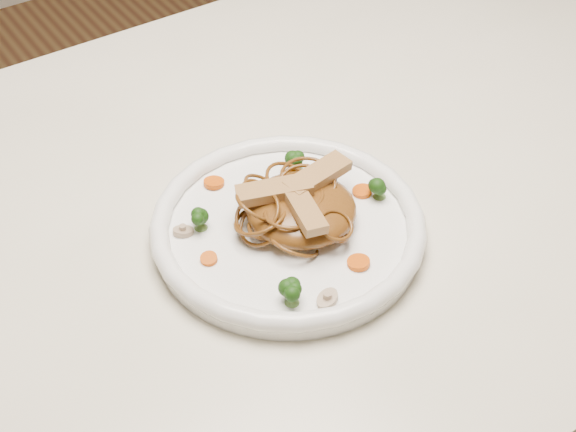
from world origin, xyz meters
TOP-DOWN VIEW (x-y plane):
  - table at (0.00, 0.00)m, footprint 1.20×0.80m
  - plate at (-0.04, -0.08)m, footprint 0.30×0.30m
  - noodle_mound at (-0.03, -0.08)m, footprint 0.13×0.13m
  - chicken_a at (0.00, -0.06)m, footprint 0.08×0.04m
  - chicken_b at (-0.05, -0.06)m, footprint 0.08×0.05m
  - chicken_c at (-0.04, -0.10)m, footprint 0.04×0.08m
  - broccoli_0 at (0.01, -0.01)m, footprint 0.03×0.03m
  - broccoli_1 at (-0.12, -0.03)m, footprint 0.03×0.03m
  - broccoli_2 at (-0.10, -0.16)m, footprint 0.03×0.03m
  - broccoli_3 at (0.06, -0.09)m, footprint 0.03×0.03m
  - carrot_0 at (0.01, -0.01)m, footprint 0.02×0.02m
  - carrot_1 at (-0.14, -0.07)m, footprint 0.02×0.02m
  - carrot_2 at (0.05, -0.08)m, footprint 0.03×0.03m
  - carrot_3 at (-0.07, 0.02)m, footprint 0.03×0.03m
  - carrot_4 at (-0.02, -0.16)m, footprint 0.03×0.03m
  - mushroom_0 at (-0.07, -0.18)m, footprint 0.03×0.03m
  - mushroom_1 at (0.03, -0.03)m, footprint 0.03×0.03m
  - mushroom_2 at (-0.14, -0.03)m, footprint 0.03×0.03m
  - mushroom_3 at (0.02, 0.00)m, footprint 0.02×0.02m

SIDE VIEW (x-z plane):
  - table at x=0.00m, z-range 0.28..1.03m
  - plate at x=-0.04m, z-range 0.75..0.77m
  - carrot_0 at x=0.01m, z-range 0.77..0.77m
  - carrot_1 at x=-0.14m, z-range 0.77..0.77m
  - carrot_2 at x=0.05m, z-range 0.77..0.77m
  - carrot_3 at x=-0.07m, z-range 0.77..0.77m
  - carrot_4 at x=-0.02m, z-range 0.77..0.77m
  - mushroom_0 at x=-0.07m, z-range 0.77..0.77m
  - mushroom_1 at x=0.03m, z-range 0.77..0.77m
  - mushroom_2 at x=-0.14m, z-range 0.77..0.77m
  - mushroom_3 at x=0.02m, z-range 0.77..0.77m
  - broccoli_3 at x=0.06m, z-range 0.77..0.79m
  - broccoli_1 at x=-0.12m, z-range 0.77..0.79m
  - broccoli_0 at x=0.01m, z-range 0.77..0.80m
  - broccoli_2 at x=-0.10m, z-range 0.77..0.80m
  - noodle_mound at x=-0.03m, z-range 0.76..0.80m
  - chicken_c at x=-0.04m, z-range 0.80..0.81m
  - chicken_b at x=-0.05m, z-range 0.80..0.81m
  - chicken_a at x=0.00m, z-range 0.80..0.81m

